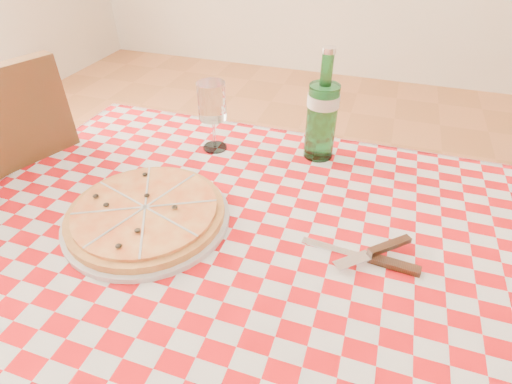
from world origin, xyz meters
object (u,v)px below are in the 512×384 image
(dining_table, at_px, (256,267))
(pizza_plate, at_px, (146,212))
(wine_glass, at_px, (213,117))
(water_bottle, at_px, (323,106))
(chair_far, at_px, (0,215))

(dining_table, xyz_separation_m, pizza_plate, (-0.23, -0.03, 0.12))
(dining_table, bearing_deg, wine_glass, 126.54)
(wine_glass, bearing_deg, water_bottle, 10.69)
(chair_far, bearing_deg, wine_glass, -136.14)
(pizza_plate, relative_size, water_bottle, 1.23)
(chair_far, xyz_separation_m, pizza_plate, (0.55, -0.06, 0.20))
(pizza_plate, distance_m, water_bottle, 0.49)
(dining_table, bearing_deg, chair_far, 178.00)
(chair_far, bearing_deg, pizza_plate, -167.11)
(pizza_plate, bearing_deg, chair_far, 173.76)
(dining_table, xyz_separation_m, wine_glass, (-0.22, 0.29, 0.19))
(chair_far, xyz_separation_m, wine_glass, (0.57, 0.26, 0.27))
(wine_glass, bearing_deg, dining_table, -53.46)
(chair_far, bearing_deg, dining_table, -162.86)
(dining_table, relative_size, water_bottle, 4.22)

